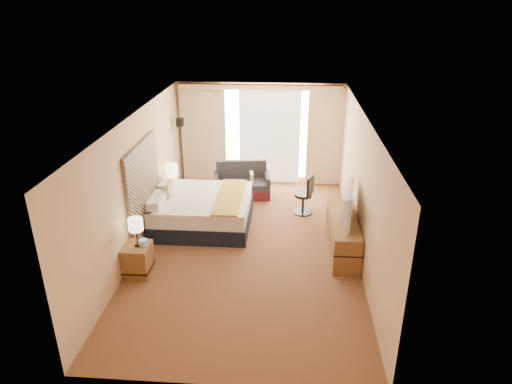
# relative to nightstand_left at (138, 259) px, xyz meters

# --- Properties ---
(floor) EXTENTS (4.20, 7.00, 0.02)m
(floor) POSITION_rel_nightstand_left_xyz_m (1.87, 1.05, -0.28)
(floor) COLOR #5B271A
(floor) RESTS_ON ground
(ceiling) EXTENTS (4.20, 7.00, 0.02)m
(ceiling) POSITION_rel_nightstand_left_xyz_m (1.87, 1.05, 2.33)
(ceiling) COLOR white
(ceiling) RESTS_ON wall_back
(wall_back) EXTENTS (4.20, 0.02, 2.60)m
(wall_back) POSITION_rel_nightstand_left_xyz_m (1.87, 4.55, 1.02)
(wall_back) COLOR #DFB288
(wall_back) RESTS_ON ground
(wall_front) EXTENTS (4.20, 0.02, 2.60)m
(wall_front) POSITION_rel_nightstand_left_xyz_m (1.87, -2.45, 1.02)
(wall_front) COLOR #DFB288
(wall_front) RESTS_ON ground
(wall_left) EXTENTS (0.02, 7.00, 2.60)m
(wall_left) POSITION_rel_nightstand_left_xyz_m (-0.23, 1.05, 1.02)
(wall_left) COLOR #DFB288
(wall_left) RESTS_ON ground
(wall_right) EXTENTS (0.02, 7.00, 2.60)m
(wall_right) POSITION_rel_nightstand_left_xyz_m (3.97, 1.05, 1.02)
(wall_right) COLOR #DFB288
(wall_right) RESTS_ON ground
(headboard) EXTENTS (0.06, 1.85, 1.50)m
(headboard) POSITION_rel_nightstand_left_xyz_m (-0.19, 1.25, 1.01)
(headboard) COLOR black
(headboard) RESTS_ON wall_left
(nightstand_left) EXTENTS (0.45, 0.52, 0.55)m
(nightstand_left) POSITION_rel_nightstand_left_xyz_m (0.00, 0.00, 0.00)
(nightstand_left) COLOR brown
(nightstand_left) RESTS_ON floor
(nightstand_right) EXTENTS (0.45, 0.52, 0.55)m
(nightstand_right) POSITION_rel_nightstand_left_xyz_m (0.00, 2.50, 0.00)
(nightstand_right) COLOR brown
(nightstand_right) RESTS_ON floor
(media_dresser) EXTENTS (0.50, 1.80, 0.70)m
(media_dresser) POSITION_rel_nightstand_left_xyz_m (3.70, 1.05, 0.07)
(media_dresser) COLOR brown
(media_dresser) RESTS_ON floor
(window) EXTENTS (2.30, 0.02, 2.30)m
(window) POSITION_rel_nightstand_left_xyz_m (2.12, 4.52, 1.04)
(window) COLOR white
(window) RESTS_ON wall_back
(curtains) EXTENTS (4.12, 0.19, 2.56)m
(curtains) POSITION_rel_nightstand_left_xyz_m (1.87, 4.44, 1.13)
(curtains) COLOR beige
(curtains) RESTS_ON floor
(bed) EXTENTS (2.01, 1.84, 0.98)m
(bed) POSITION_rel_nightstand_left_xyz_m (0.81, 1.90, 0.08)
(bed) COLOR black
(bed) RESTS_ON floor
(loveseat) EXTENTS (1.43, 0.90, 0.84)m
(loveseat) POSITION_rel_nightstand_left_xyz_m (1.49, 3.54, 0.00)
(loveseat) COLOR #52171B
(loveseat) RESTS_ON floor
(floor_lamp) EXTENTS (0.23, 0.23, 1.84)m
(floor_lamp) POSITION_rel_nightstand_left_xyz_m (-0.03, 3.87, 1.03)
(floor_lamp) COLOR black
(floor_lamp) RESTS_ON floor
(desk_chair) EXTENTS (0.46, 0.46, 0.92)m
(desk_chair) POSITION_rel_nightstand_left_xyz_m (3.02, 2.67, 0.13)
(desk_chair) COLOR black
(desk_chair) RESTS_ON floor
(lamp_left) EXTENTS (0.25, 0.25, 0.54)m
(lamp_left) POSITION_rel_nightstand_left_xyz_m (0.04, -0.01, 0.69)
(lamp_left) COLOR black
(lamp_left) RESTS_ON nightstand_left
(lamp_right) EXTENTS (0.28, 0.28, 0.59)m
(lamp_right) POSITION_rel_nightstand_left_xyz_m (0.03, 2.56, 0.73)
(lamp_right) COLOR black
(lamp_right) RESTS_ON nightstand_right
(tissue_box) EXTENTS (0.16, 0.16, 0.12)m
(tissue_box) POSITION_rel_nightstand_left_xyz_m (0.13, 0.02, 0.33)
(tissue_box) COLOR #9ACAEF
(tissue_box) RESTS_ON nightstand_left
(telephone) EXTENTS (0.17, 0.13, 0.07)m
(telephone) POSITION_rel_nightstand_left_xyz_m (0.02, 2.58, 0.31)
(telephone) COLOR black
(telephone) RESTS_ON nightstand_right
(television) EXTENTS (0.31, 1.19, 0.68)m
(television) POSITION_rel_nightstand_left_xyz_m (3.65, 0.99, 0.77)
(television) COLOR black
(television) RESTS_ON media_dresser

